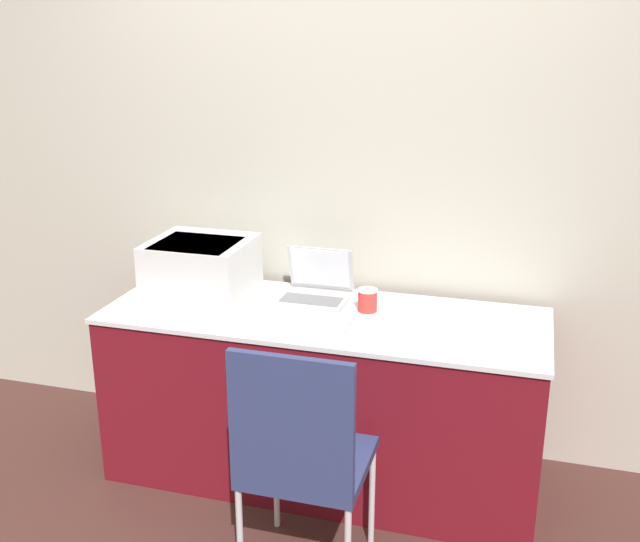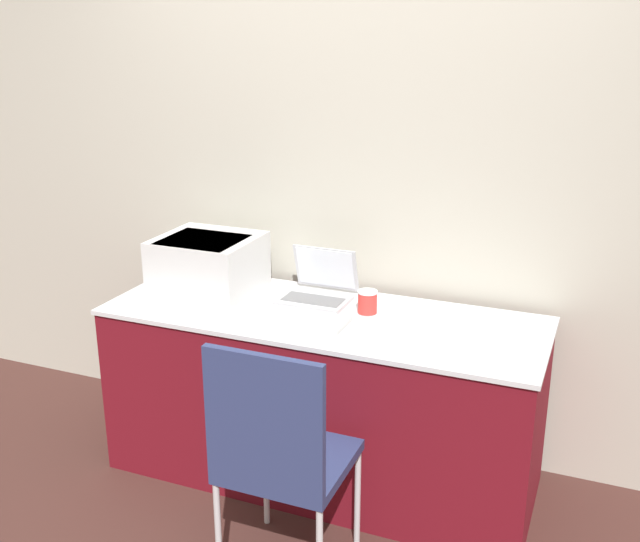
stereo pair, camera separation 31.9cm
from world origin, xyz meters
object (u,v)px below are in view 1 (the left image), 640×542
(printer, at_px, (201,266))
(external_keyboard, at_px, (304,320))
(laptop_left, at_px, (315,289))
(chair, at_px, (301,451))
(coffee_cup, at_px, (368,300))

(printer, xyz_separation_m, external_keyboard, (0.55, -0.19, -0.13))
(external_keyboard, bearing_deg, laptop_left, 96.86)
(external_keyboard, xyz_separation_m, chair, (0.17, -0.59, -0.24))
(external_keyboard, bearing_deg, chair, -73.57)
(chair, bearing_deg, coffee_cup, 86.18)
(laptop_left, bearing_deg, coffee_cup, -16.61)
(external_keyboard, distance_m, chair, 0.66)
(coffee_cup, relative_size, chair, 0.10)
(external_keyboard, xyz_separation_m, coffee_cup, (0.23, 0.20, 0.04))
(external_keyboard, bearing_deg, coffee_cup, 42.19)
(printer, height_order, coffee_cup, printer)
(coffee_cup, height_order, chair, chair)
(printer, relative_size, chair, 0.46)
(external_keyboard, distance_m, coffee_cup, 0.31)
(coffee_cup, bearing_deg, printer, -179.18)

